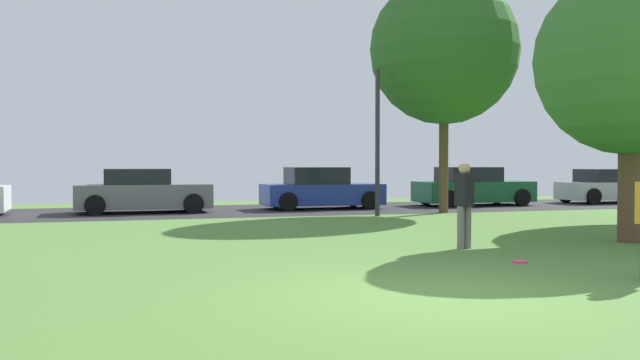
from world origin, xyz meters
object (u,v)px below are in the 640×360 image
(parked_car_silver, at_px, (607,187))
(parked_car_blue, at_px, (321,190))
(street_lamp_post, at_px, (377,143))
(oak_tree_right, at_px, (444,50))
(maple_tree_near, at_px, (631,61))
(person_catcher, at_px, (464,201))
(parked_car_green, at_px, (472,188))
(frisbee_disc, at_px, (519,262))
(parked_car_grey, at_px, (142,192))

(parked_car_silver, bearing_deg, parked_car_blue, -179.40)
(parked_car_blue, relative_size, street_lamp_post, 0.94)
(oak_tree_right, distance_m, maple_tree_near, 9.02)
(person_catcher, relative_size, parked_car_green, 0.36)
(frisbee_disc, relative_size, parked_car_silver, 0.07)
(street_lamp_post, bearing_deg, parked_car_blue, 99.11)
(frisbee_disc, bearing_deg, maple_tree_near, 26.22)
(person_catcher, height_order, parked_car_green, person_catcher)
(maple_tree_near, bearing_deg, oak_tree_right, 87.52)
(frisbee_disc, relative_size, parked_car_grey, 0.06)
(maple_tree_near, height_order, parked_car_green, maple_tree_near)
(parked_car_green, xyz_separation_m, street_lamp_post, (-5.57, -4.03, 1.58))
(oak_tree_right, relative_size, parked_car_grey, 1.79)
(person_catcher, distance_m, parked_car_grey, 12.97)
(frisbee_disc, relative_size, parked_car_blue, 0.06)
(parked_car_silver, height_order, street_lamp_post, street_lamp_post)
(maple_tree_near, bearing_deg, parked_car_blue, 103.39)
(parked_car_silver, bearing_deg, parked_car_green, 179.30)
(maple_tree_near, bearing_deg, parked_car_silver, 51.80)
(maple_tree_near, bearing_deg, street_lamp_post, 105.35)
(parked_car_blue, bearing_deg, street_lamp_post, -80.89)
(parked_car_grey, height_order, street_lamp_post, street_lamp_post)
(parked_car_silver, bearing_deg, frisbee_disc, -133.65)
(person_catcher, relative_size, street_lamp_post, 0.36)
(frisbee_disc, distance_m, street_lamp_post, 10.39)
(maple_tree_near, distance_m, street_lamp_post, 8.57)
(person_catcher, bearing_deg, parked_car_silver, 122.61)
(oak_tree_right, relative_size, frisbee_disc, 28.66)
(person_catcher, relative_size, parked_car_silver, 0.40)
(parked_car_blue, distance_m, parked_car_green, 6.19)
(street_lamp_post, bearing_deg, parked_car_silver, 18.59)
(frisbee_disc, height_order, parked_car_blue, parked_car_blue)
(person_catcher, xyz_separation_m, parked_car_grey, (-5.27, 11.84, -0.23))
(parked_car_grey, bearing_deg, parked_car_blue, 0.75)
(maple_tree_near, height_order, frisbee_disc, maple_tree_near)
(maple_tree_near, xyz_separation_m, parked_car_silver, (9.52, 12.10, -3.06))
(person_catcher, xyz_separation_m, parked_car_blue, (0.90, 11.92, -0.23))
(maple_tree_near, bearing_deg, parked_car_green, 74.68)
(oak_tree_right, height_order, street_lamp_post, oak_tree_right)
(person_catcher, relative_size, parked_car_grey, 0.38)
(frisbee_disc, xyz_separation_m, parked_car_blue, (0.97, 13.85, 0.66))
(person_catcher, height_order, street_lamp_post, street_lamp_post)
(maple_tree_near, bearing_deg, frisbee_disc, -153.78)
(parked_car_silver, distance_m, street_lamp_post, 12.51)
(parked_car_silver, bearing_deg, person_catcher, -137.77)
(parked_car_grey, height_order, parked_car_silver, parked_car_grey)
(parked_car_green, bearing_deg, parked_car_silver, -0.70)
(parked_car_green, relative_size, parked_car_silver, 1.10)
(maple_tree_near, distance_m, frisbee_disc, 5.62)
(parked_car_grey, bearing_deg, oak_tree_right, -17.83)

